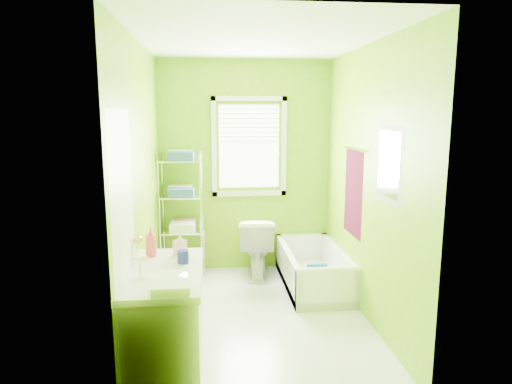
{
  "coord_description": "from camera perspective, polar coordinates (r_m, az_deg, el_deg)",
  "views": [
    {
      "loc": [
        -0.44,
        -4.15,
        1.98
      ],
      "look_at": [
        0.01,
        0.25,
        1.19
      ],
      "focal_mm": 32.0,
      "sensor_mm": 36.0,
      "label": 1
    }
  ],
  "objects": [
    {
      "name": "window",
      "position": [
        5.61,
        -0.86,
        6.33
      ],
      "size": [
        0.92,
        0.05,
        1.22
      ],
      "color": "white",
      "rests_on": "ground"
    },
    {
      "name": "room_envelope",
      "position": [
        4.2,
        0.16,
        4.14
      ],
      "size": [
        2.14,
        2.94,
        2.62
      ],
      "color": "#6A9F07",
      "rests_on": "ground"
    },
    {
      "name": "ground",
      "position": [
        4.62,
        0.15,
        -15.29
      ],
      "size": [
        2.9,
        2.9,
        0.0
      ],
      "primitive_type": "plane",
      "color": "silver",
      "rests_on": "ground"
    },
    {
      "name": "door",
      "position": [
        3.36,
        -16.01,
        -7.31
      ],
      "size": [
        0.09,
        0.8,
        2.0
      ],
      "color": "white",
      "rests_on": "ground"
    },
    {
      "name": "toilet",
      "position": [
        5.55,
        0.12,
        -6.8
      ],
      "size": [
        0.49,
        0.76,
        0.74
      ],
      "primitive_type": "imported",
      "rotation": [
        0.0,
        0.0,
        3.04
      ],
      "color": "white",
      "rests_on": "ground"
    },
    {
      "name": "bathtub",
      "position": [
        5.34,
        7.17,
        -10.13
      ],
      "size": [
        0.66,
        1.41,
        0.46
      ],
      "color": "white",
      "rests_on": "ground"
    },
    {
      "name": "right_wall_decor",
      "position": [
        4.44,
        13.6,
        1.23
      ],
      "size": [
        0.04,
        1.48,
        1.17
      ],
      "color": "#48081F",
      "rests_on": "ground"
    },
    {
      "name": "vanity",
      "position": [
        3.65,
        -11.16,
        -15.2
      ],
      "size": [
        0.56,
        1.08,
        1.06
      ],
      "color": "white",
      "rests_on": "ground"
    },
    {
      "name": "wire_shelf_unit",
      "position": [
        5.48,
        -9.12,
        -1.17
      ],
      "size": [
        0.52,
        0.42,
        1.52
      ],
      "color": "silver",
      "rests_on": "ground"
    }
  ]
}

